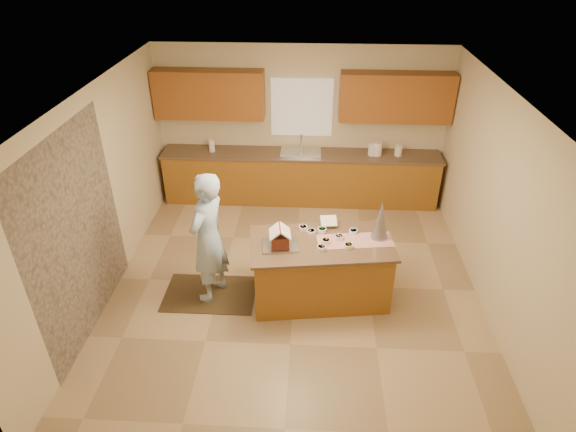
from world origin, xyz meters
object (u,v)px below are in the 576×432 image
object	(u,v)px
gingerbread_house	(280,238)
boy	(208,238)
island_base	(320,271)
tinsel_tree	(381,220)

from	to	relation	value
gingerbread_house	boy	bearing A→B (deg)	175.31
island_base	boy	world-z (taller)	boy
tinsel_tree	island_base	bearing A→B (deg)	-168.81
island_base	boy	bearing A→B (deg)	174.12
boy	island_base	bearing A→B (deg)	112.74
tinsel_tree	boy	xyz separation A→B (m)	(-2.17, -0.19, -0.23)
tinsel_tree	gingerbread_house	xyz separation A→B (m)	(-1.25, -0.26, -0.14)
island_base	tinsel_tree	xyz separation A→B (m)	(0.74, 0.15, 0.72)
boy	gingerbread_house	distance (m)	0.93
gingerbread_house	tinsel_tree	bearing A→B (deg)	11.82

